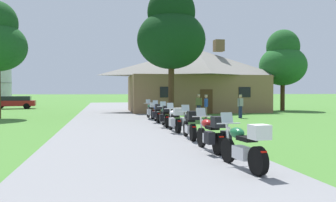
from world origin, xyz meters
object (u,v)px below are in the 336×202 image
at_px(motorcycle_green_farthest_in_row, 151,111).
at_px(motorcycle_red_second_in_row, 212,134).
at_px(tree_by_lodge_front, 171,32).
at_px(tree_right_of_lodge, 283,60).
at_px(parked_red_suv_far_left, 14,102).
at_px(motorcycle_white_fourth_in_row, 175,120).
at_px(bystander_olive_shirt_near_lodge, 199,104).
at_px(motorcycle_green_nearest_to_camera, 245,146).
at_px(bystander_blue_shirt_beside_signpost, 206,105).
at_px(motorcycle_blue_sixth_in_row, 157,113).
at_px(bystander_gray_shirt_by_tree, 240,105).
at_px(motorcycle_black_third_in_row, 190,125).
at_px(motorcycle_green_fifth_in_row, 166,116).

bearing_deg(motorcycle_green_farthest_in_row, motorcycle_red_second_in_row, -94.89).
distance_m(tree_by_lodge_front, tree_right_of_lodge, 14.73).
bearing_deg(parked_red_suv_far_left, tree_by_lodge_front, -142.60).
distance_m(motorcycle_white_fourth_in_row, bystander_olive_shirt_near_lodge, 11.07).
relative_size(motorcycle_green_nearest_to_camera, bystander_blue_shirt_beside_signpost, 1.24).
height_order(motorcycle_blue_sixth_in_row, tree_right_of_lodge, tree_right_of_lodge).
xyz_separation_m(motorcycle_white_fourth_in_row, motorcycle_blue_sixth_in_row, (-0.04, 5.06, 0.00)).
bearing_deg(bystander_olive_shirt_near_lodge, bystander_blue_shirt_beside_signpost, 133.72).
xyz_separation_m(motorcycle_red_second_in_row, tree_right_of_lodge, (14.61, 22.21, 4.46)).
bearing_deg(parked_red_suv_far_left, bystander_blue_shirt_beside_signpost, -142.65).
relative_size(motorcycle_green_farthest_in_row, tree_by_lodge_front, 0.22).
bearing_deg(parked_red_suv_far_left, bystander_gray_shirt_by_tree, -137.70).
relative_size(motorcycle_white_fourth_in_row, tree_right_of_lodge, 0.26).
height_order(motorcycle_white_fourth_in_row, motorcycle_blue_sixth_in_row, same).
height_order(motorcycle_green_farthest_in_row, tree_right_of_lodge, tree_right_of_lodge).
bearing_deg(parked_red_suv_far_left, motorcycle_green_farthest_in_row, -149.39).
bearing_deg(motorcycle_white_fourth_in_row, motorcycle_green_nearest_to_camera, -92.03).
bearing_deg(motorcycle_green_nearest_to_camera, motorcycle_blue_sixth_in_row, 83.83).
bearing_deg(motorcycle_white_fourth_in_row, tree_right_of_lodge, 46.82).
distance_m(motorcycle_red_second_in_row, motorcycle_blue_sixth_in_row, 10.41).
bearing_deg(bystander_olive_shirt_near_lodge, tree_by_lodge_front, 60.89).
relative_size(tree_right_of_lodge, parked_red_suv_far_left, 1.71).
height_order(bystander_gray_shirt_by_tree, tree_right_of_lodge, tree_right_of_lodge).
height_order(motorcycle_white_fourth_in_row, bystander_olive_shirt_near_lodge, bystander_olive_shirt_near_lodge).
relative_size(tree_by_lodge_front, tree_right_of_lodge, 1.18).
relative_size(bystander_gray_shirt_by_tree, tree_by_lodge_front, 0.17).
relative_size(motorcycle_black_third_in_row, bystander_blue_shirt_beside_signpost, 1.24).
distance_m(motorcycle_red_second_in_row, tree_by_lodge_front, 16.30).
bearing_deg(bystander_olive_shirt_near_lodge, motorcycle_blue_sixth_in_row, 101.10).
xyz_separation_m(bystander_gray_shirt_by_tree, tree_right_of_lodge, (8.16, 8.80, 4.12)).
height_order(motorcycle_white_fourth_in_row, bystander_gray_shirt_by_tree, bystander_gray_shirt_by_tree).
distance_m(motorcycle_green_fifth_in_row, motorcycle_blue_sixth_in_row, 2.65).
distance_m(motorcycle_green_fifth_in_row, motorcycle_green_farthest_in_row, 5.51).
xyz_separation_m(motorcycle_blue_sixth_in_row, motorcycle_green_farthest_in_row, (0.03, 2.86, 0.00)).
relative_size(motorcycle_red_second_in_row, bystander_gray_shirt_by_tree, 1.24).
distance_m(motorcycle_white_fourth_in_row, tree_by_lodge_front, 11.50).
distance_m(motorcycle_green_nearest_to_camera, bystander_blue_shirt_beside_signpost, 15.88).
relative_size(motorcycle_black_third_in_row, motorcycle_green_farthest_in_row, 1.00).
bearing_deg(motorcycle_blue_sixth_in_row, parked_red_suv_far_left, 123.85).
distance_m(motorcycle_red_second_in_row, bystander_olive_shirt_near_lodge, 16.16).
height_order(motorcycle_green_nearest_to_camera, motorcycle_red_second_in_row, same).
bearing_deg(bystander_gray_shirt_by_tree, bystander_olive_shirt_near_lodge, 113.24).
relative_size(motorcycle_black_third_in_row, motorcycle_green_fifth_in_row, 1.00).
bearing_deg(tree_by_lodge_front, motorcycle_green_fifth_in_row, -103.45).
xyz_separation_m(motorcycle_red_second_in_row, motorcycle_blue_sixth_in_row, (-0.06, 10.41, 0.00)).
relative_size(bystander_gray_shirt_by_tree, tree_right_of_lodge, 0.21).
bearing_deg(motorcycle_green_nearest_to_camera, bystander_olive_shirt_near_lodge, 71.15).
distance_m(motorcycle_green_fifth_in_row, bystander_blue_shirt_beside_signpost, 6.47).
bearing_deg(motorcycle_green_nearest_to_camera, motorcycle_red_second_in_row, 83.67).
relative_size(bystander_olive_shirt_near_lodge, parked_red_suv_far_left, 0.35).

